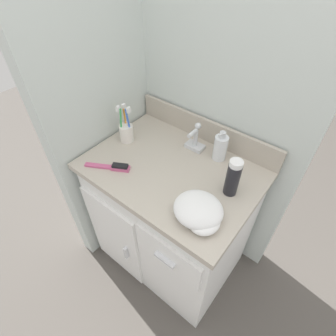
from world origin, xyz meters
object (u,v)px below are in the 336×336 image
(hairbrush, at_px, (114,167))
(toothbrush_cup, at_px, (126,132))
(shaving_cream_can, at_px, (233,178))
(hand_towel, at_px, (200,212))
(soap_dispenser, at_px, (220,147))

(hairbrush, bearing_deg, toothbrush_cup, 88.83)
(toothbrush_cup, relative_size, hairbrush, 1.02)
(shaving_cream_can, relative_size, hand_towel, 0.88)
(toothbrush_cup, distance_m, hairbrush, 0.21)
(shaving_cream_can, distance_m, hand_towel, 0.19)
(shaving_cream_can, xyz_separation_m, hairbrush, (-0.47, -0.20, -0.07))
(soap_dispenser, bearing_deg, hand_towel, -71.08)
(hairbrush, bearing_deg, hand_towel, -27.05)
(toothbrush_cup, xyz_separation_m, hairbrush, (0.10, -0.19, -0.04))
(soap_dispenser, distance_m, hand_towel, 0.36)
(shaving_cream_can, bearing_deg, soap_dispenser, 132.91)
(soap_dispenser, bearing_deg, hairbrush, -132.83)
(soap_dispenser, xyz_separation_m, shaving_cream_can, (0.14, -0.15, 0.02))
(shaving_cream_can, bearing_deg, hand_towel, -98.37)
(hairbrush, xyz_separation_m, hand_towel, (0.45, 0.02, 0.03))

